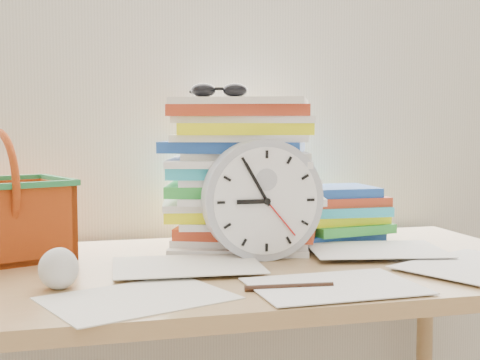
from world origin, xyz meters
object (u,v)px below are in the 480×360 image
object	(u,v)px
desk	(220,301)
clock	(263,200)
book_stack	(337,213)
paper_stack	(242,174)

from	to	relation	value
desk	clock	bearing A→B (deg)	18.22
desk	book_stack	size ratio (longest dim) A/B	5.35
paper_stack	book_stack	xyz separation A→B (m)	(0.25, 0.03, -0.11)
paper_stack	clock	world-z (taller)	paper_stack
desk	book_stack	xyz separation A→B (m)	(0.35, 0.21, 0.14)
desk	clock	world-z (taller)	clock
clock	book_stack	world-z (taller)	clock
book_stack	paper_stack	bearing A→B (deg)	-172.30
clock	paper_stack	bearing A→B (deg)	92.48
desk	paper_stack	distance (m)	0.32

